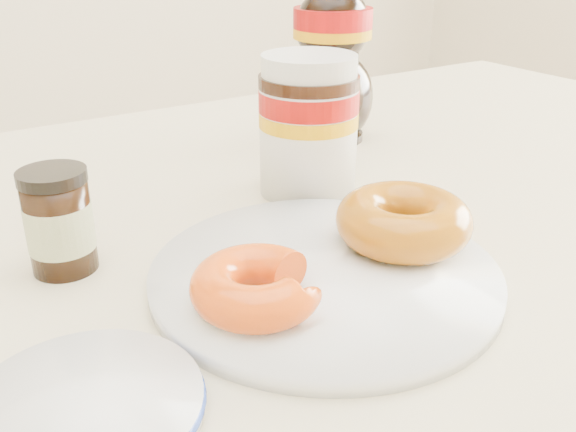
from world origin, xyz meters
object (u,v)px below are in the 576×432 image
plate (324,274)px  blue_rim_saucer (85,406)px  dining_table (322,307)px  nutella_jar (308,120)px  donut_bitten (257,286)px  donut_whole (403,220)px  dark_jar (59,222)px  syrup_bottle (332,52)px

plate → blue_rim_saucer: bearing=-166.1°
plate → dining_table: bearing=54.6°
dining_table → nutella_jar: (0.04, 0.08, 0.16)m
donut_bitten → blue_rim_saucer: bearing=-177.8°
donut_whole → dark_jar: bearing=151.7°
blue_rim_saucer → nutella_jar: bearing=35.8°
nutella_jar → plate: bearing=-120.2°
donut_whole → dark_jar: 0.26m
dining_table → blue_rim_saucer: (-0.25, -0.13, 0.09)m
donut_bitten → nutella_jar: bearing=36.8°
syrup_bottle → dark_jar: bearing=-156.7°
donut_bitten → syrup_bottle: (0.28, 0.30, 0.08)m
donut_whole → nutella_jar: size_ratio=0.79×
dark_jar → donut_whole: bearing=-28.3°
nutella_jar → syrup_bottle: bearing=46.8°
dark_jar → blue_rim_saucer: dark_jar is taller
dining_table → dark_jar: size_ratio=17.38×
dark_jar → blue_rim_saucer: size_ratio=0.62×
syrup_bottle → dining_table: bearing=-127.0°
blue_rim_saucer → donut_bitten: bearing=13.1°
nutella_jar → donut_whole: bearing=-95.6°
dining_table → syrup_bottle: syrup_bottle is taller
nutella_jar → dark_jar: (-0.25, -0.03, -0.03)m
blue_rim_saucer → dark_jar: bearing=78.3°
donut_whole → dark_jar: (-0.23, 0.12, 0.01)m
nutella_jar → blue_rim_saucer: nutella_jar is taller
dark_jar → dining_table: bearing=-12.4°
dining_table → plate: (-0.06, -0.08, 0.09)m
donut_whole → donut_bitten: bearing=-172.3°
donut_bitten → donut_whole: size_ratio=0.82×
donut_bitten → plate: bearing=4.5°
donut_whole → nutella_jar: 0.16m
dining_table → donut_whole: donut_whole is taller
dining_table → plate: plate is taller
plate → syrup_bottle: bearing=53.4°
donut_bitten → syrup_bottle: 0.42m
dining_table → donut_bitten: 0.19m
donut_bitten → nutella_jar: size_ratio=0.65×
plate → donut_bitten: size_ratio=2.94×
dark_jar → blue_rim_saucer: bearing=-101.7°
plate → blue_rim_saucer: (-0.19, -0.05, 0.00)m
nutella_jar → dark_jar: size_ratio=1.67×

